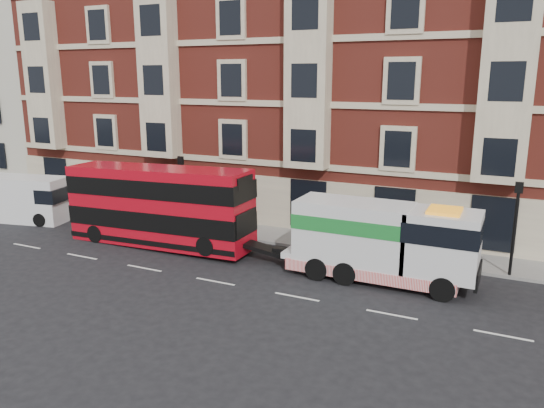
# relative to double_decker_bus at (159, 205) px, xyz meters

# --- Properties ---
(ground) EXTENTS (120.00, 120.00, 0.00)m
(ground) POSITION_rel_double_decker_bus_xyz_m (5.47, -3.26, -2.29)
(ground) COLOR black
(ground) RESTS_ON ground
(sidewalk) EXTENTS (90.00, 3.00, 0.15)m
(sidewalk) POSITION_rel_double_decker_bus_xyz_m (5.47, 4.24, -2.21)
(sidewalk) COLOR slate
(sidewalk) RESTS_ON ground
(victorian_terrace) EXTENTS (45.00, 12.00, 20.40)m
(victorian_terrace) POSITION_rel_double_decker_bus_xyz_m (5.97, 11.74, 7.78)
(victorian_terrace) COLOR maroon
(victorian_terrace) RESTS_ON ground
(cream_block) EXTENTS (16.00, 10.00, 16.80)m
(cream_block) POSITION_rel_double_decker_bus_xyz_m (-24.53, 10.74, 6.05)
(cream_block) COLOR #B8B4A1
(cream_block) RESTS_ON ground
(lamp_post_west) EXTENTS (0.35, 0.15, 4.35)m
(lamp_post_west) POSITION_rel_double_decker_bus_xyz_m (-0.53, 2.94, 0.39)
(lamp_post_west) COLOR black
(lamp_post_west) RESTS_ON sidewalk
(lamp_post_east) EXTENTS (0.35, 0.15, 4.35)m
(lamp_post_east) POSITION_rel_double_decker_bus_xyz_m (17.47, 2.94, 0.39)
(lamp_post_east) COLOR black
(lamp_post_east) RESTS_ON sidewalk
(double_decker_bus) EXTENTS (10.67, 2.45, 4.32)m
(double_decker_bus) POSITION_rel_double_decker_bus_xyz_m (0.00, 0.00, 0.00)
(double_decker_bus) COLOR #B20918
(double_decker_bus) RESTS_ON ground
(tow_truck) EXTENTS (8.54, 2.52, 3.56)m
(tow_truck) POSITION_rel_double_decker_bus_xyz_m (12.06, -0.00, -0.40)
(tow_truck) COLOR silver
(tow_truck) RESTS_ON ground
(box_van) EXTENTS (5.78, 3.23, 2.84)m
(box_van) POSITION_rel_double_decker_bus_xyz_m (-10.94, 0.55, -0.89)
(box_van) COLOR silver
(box_van) RESTS_ON ground
(pedestrian) EXTENTS (0.65, 0.49, 1.62)m
(pedestrian) POSITION_rel_double_decker_bus_xyz_m (-5.48, 3.59, -1.33)
(pedestrian) COLOR #17222F
(pedestrian) RESTS_ON sidewalk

